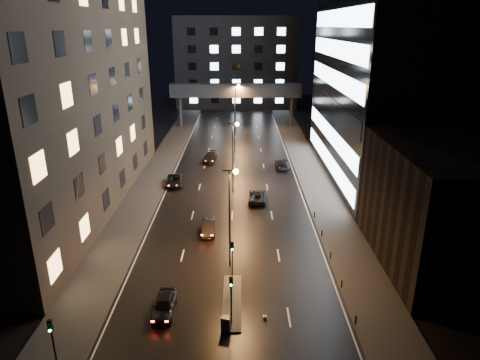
{
  "coord_description": "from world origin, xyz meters",
  "views": [
    {
      "loc": [
        0.99,
        -29.11,
        22.53
      ],
      "look_at": [
        0.99,
        22.02,
        4.0
      ],
      "focal_mm": 32.0,
      "sensor_mm": 36.0,
      "label": 1
    }
  ],
  "objects": [
    {
      "name": "traffic_signal_corner",
      "position": [
        -11.5,
        -6.01,
        2.94
      ],
      "size": [
        0.28,
        0.34,
        4.4
      ],
      "color": "black",
      "rests_on": "ground"
    },
    {
      "name": "utility_cabinet",
      "position": [
        -0.1,
        -1.7,
        0.72
      ],
      "size": [
        0.83,
        0.69,
        1.15
      ],
      "primitive_type": "cube",
      "rotation": [
        0.0,
        0.0,
        -0.29
      ],
      "color": "#49494B",
      "rests_on": "median_island"
    },
    {
      "name": "skybridge",
      "position": [
        0.0,
        70.0,
        8.34
      ],
      "size": [
        30.0,
        3.0,
        10.0
      ],
      "color": "#333335",
      "rests_on": "ground"
    },
    {
      "name": "streetlight_near",
      "position": [
        0.16,
        8.0,
        6.5
      ],
      "size": [
        1.45,
        0.5,
        10.15
      ],
      "color": "black",
      "rests_on": "ground"
    },
    {
      "name": "median_island",
      "position": [
        0.3,
        2.0,
        0.07
      ],
      "size": [
        1.6,
        8.0,
        0.15
      ],
      "primitive_type": "cube",
      "color": "#383533",
      "rests_on": "ground"
    },
    {
      "name": "car_away_b",
      "position": [
        -2.67,
        15.26,
        0.71
      ],
      "size": [
        1.84,
        4.41,
        1.42
      ],
      "primitive_type": "imported",
      "rotation": [
        0.0,
        0.0,
        0.08
      ],
      "color": "black",
      "rests_on": "ground"
    },
    {
      "name": "car_away_d",
      "position": [
        -4.26,
        42.56,
        0.73
      ],
      "size": [
        2.41,
        5.15,
        1.45
      ],
      "primitive_type": "imported",
      "rotation": [
        0.0,
        0.0,
        -0.08
      ],
      "color": "black",
      "rests_on": "ground"
    },
    {
      "name": "car_away_c",
      "position": [
        -8.76,
        30.78,
        0.71
      ],
      "size": [
        2.83,
        5.3,
        1.42
      ],
      "primitive_type": "imported",
      "rotation": [
        0.0,
        0.0,
        0.1
      ],
      "color": "black",
      "rests_on": "ground"
    },
    {
      "name": "traffic_signal_far",
      "position": [
        0.3,
        -1.01,
        3.09
      ],
      "size": [
        0.28,
        0.34,
        4.4
      ],
      "color": "black",
      "rests_on": "median_island"
    },
    {
      "name": "building_left",
      "position": [
        -22.5,
        24.0,
        20.0
      ],
      "size": [
        15.0,
        48.0,
        40.0
      ],
      "primitive_type": "cube",
      "color": "#2D2319",
      "rests_on": "ground"
    },
    {
      "name": "building_right_low",
      "position": [
        20.0,
        9.0,
        6.0
      ],
      "size": [
        10.0,
        18.0,
        12.0
      ],
      "primitive_type": "cube",
      "color": "black",
      "rests_on": "ground"
    },
    {
      "name": "sidewalk_right",
      "position": [
        12.5,
        35.0,
        0.07
      ],
      "size": [
        5.0,
        110.0,
        0.15
      ],
      "primitive_type": "cube",
      "color": "#383533",
      "rests_on": "ground"
    },
    {
      "name": "building_right_glass",
      "position": [
        25.0,
        36.0,
        22.5
      ],
      "size": [
        20.0,
        36.0,
        45.0
      ],
      "primitive_type": "cube",
      "color": "black",
      "rests_on": "ground"
    },
    {
      "name": "car_toward_a",
      "position": [
        3.35,
        24.63,
        0.69
      ],
      "size": [
        2.58,
        5.11,
        1.39
      ],
      "primitive_type": "imported",
      "rotation": [
        0.0,
        0.0,
        3.09
      ],
      "color": "black",
      "rests_on": "ground"
    },
    {
      "name": "car_toward_b",
      "position": [
        8.07,
        39.06,
        0.77
      ],
      "size": [
        2.28,
        5.33,
        1.53
      ],
      "primitive_type": "imported",
      "rotation": [
        0.0,
        0.0,
        3.12
      ],
      "color": "black",
      "rests_on": "ground"
    },
    {
      "name": "cone_b",
      "position": [
        3.0,
        -0.25,
        0.24
      ],
      "size": [
        0.49,
        0.49,
        0.47
      ],
      "primitive_type": "cone",
      "rotation": [
        0.0,
        0.0,
        -0.26
      ],
      "color": "orange",
      "rests_on": "ground"
    },
    {
      "name": "sidewalk_left",
      "position": [
        -12.5,
        35.0,
        0.07
      ],
      "size": [
        5.0,
        110.0,
        0.15
      ],
      "primitive_type": "cube",
      "color": "#383533",
      "rests_on": "ground"
    },
    {
      "name": "bollard_row",
      "position": [
        10.2,
        6.5,
        0.45
      ],
      "size": [
        0.12,
        25.12,
        0.9
      ],
      "color": "black",
      "rests_on": "ground"
    },
    {
      "name": "streetlight_mid_b",
      "position": [
        0.16,
        48.0,
        6.5
      ],
      "size": [
        1.45,
        0.5,
        10.15
      ],
      "color": "black",
      "rests_on": "ground"
    },
    {
      "name": "traffic_signal_near",
      "position": [
        0.3,
        4.49,
        3.09
      ],
      "size": [
        0.28,
        0.34,
        4.4
      ],
      "color": "black",
      "rests_on": "median_island"
    },
    {
      "name": "streetlight_far",
      "position": [
        0.16,
        68.0,
        6.5
      ],
      "size": [
        1.45,
        0.5,
        10.15
      ],
      "color": "black",
      "rests_on": "ground"
    },
    {
      "name": "streetlight_mid_a",
      "position": [
        0.16,
        28.0,
        6.5
      ],
      "size": [
        1.45,
        0.5,
        10.15
      ],
      "color": "black",
      "rests_on": "ground"
    },
    {
      "name": "building_far",
      "position": [
        0.0,
        98.0,
        12.5
      ],
      "size": [
        34.0,
        14.0,
        25.0
      ],
      "primitive_type": "cube",
      "color": "#333335",
      "rests_on": "ground"
    },
    {
      "name": "car_away_a",
      "position": [
        -5.31,
        0.65,
        0.74
      ],
      "size": [
        1.76,
        4.33,
        1.47
      ],
      "primitive_type": "imported",
      "rotation": [
        0.0,
        0.0,
        0.0
      ],
      "color": "black",
      "rests_on": "ground"
    },
    {
      "name": "ground",
      "position": [
        0.0,
        40.0,
        0.0
      ],
      "size": [
        160.0,
        160.0,
        0.0
      ],
      "primitive_type": "plane",
      "color": "black",
      "rests_on": "ground"
    }
  ]
}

